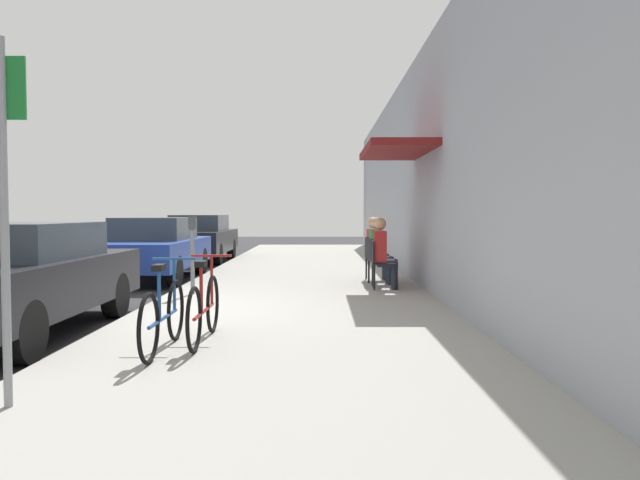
% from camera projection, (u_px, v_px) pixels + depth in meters
% --- Properties ---
extents(ground_plane, '(60.00, 60.00, 0.00)m').
position_uv_depth(ground_plane, '(135.00, 319.00, 8.72)').
color(ground_plane, '#2D2D30').
extents(sidewalk_slab, '(4.50, 32.00, 0.12)m').
position_uv_depth(sidewalk_slab, '(299.00, 296.00, 10.72)').
color(sidewalk_slab, '#9E9B93').
rests_on(sidewalk_slab, ground_plane).
extents(building_facade, '(1.40, 32.00, 4.56)m').
position_uv_depth(building_facade, '(437.00, 167.00, 10.63)').
color(building_facade, '#999EA8').
rests_on(building_facade, ground_plane).
extents(parked_car_0, '(1.80, 4.40, 1.38)m').
position_uv_depth(parked_car_0, '(13.00, 277.00, 7.47)').
color(parked_car_0, black).
rests_on(parked_car_0, ground_plane).
extents(parked_car_1, '(1.80, 4.40, 1.39)m').
position_uv_depth(parked_car_1, '(153.00, 248.00, 13.78)').
color(parked_car_1, navy).
rests_on(parked_car_1, ground_plane).
extents(parked_car_2, '(1.80, 4.40, 1.43)m').
position_uv_depth(parked_car_2, '(199.00, 237.00, 18.98)').
color(parked_car_2, black).
rests_on(parked_car_2, ground_plane).
extents(parking_meter, '(0.12, 0.10, 1.32)m').
position_uv_depth(parking_meter, '(192.00, 249.00, 10.47)').
color(parking_meter, slate).
rests_on(parking_meter, sidewalk_slab).
extents(street_sign, '(0.32, 0.06, 2.60)m').
position_uv_depth(street_sign, '(4.00, 193.00, 4.33)').
color(street_sign, gray).
rests_on(street_sign, sidewalk_slab).
extents(bicycle_0, '(0.46, 1.71, 0.90)m').
position_uv_depth(bicycle_0, '(163.00, 315.00, 6.14)').
color(bicycle_0, black).
rests_on(bicycle_0, sidewalk_slab).
extents(bicycle_1, '(0.46, 1.71, 0.90)m').
position_uv_depth(bicycle_1, '(204.00, 308.00, 6.58)').
color(bicycle_1, black).
rests_on(bicycle_1, sidewalk_slab).
extents(cafe_chair_0, '(0.46, 0.46, 0.87)m').
position_uv_depth(cafe_chair_0, '(380.00, 261.00, 11.16)').
color(cafe_chair_0, black).
rests_on(cafe_chair_0, sidewalk_slab).
extents(seated_patron_0, '(0.44, 0.37, 1.29)m').
position_uv_depth(seated_patron_0, '(383.00, 251.00, 11.15)').
color(seated_patron_0, '#232838').
rests_on(seated_patron_0, sidewalk_slab).
extents(cafe_chair_1, '(0.49, 0.49, 0.87)m').
position_uv_depth(cafe_chair_1, '(376.00, 258.00, 11.91)').
color(cafe_chair_1, black).
rests_on(cafe_chair_1, sidewalk_slab).
extents(seated_patron_1, '(0.46, 0.39, 1.29)m').
position_uv_depth(seated_patron_1, '(379.00, 248.00, 11.90)').
color(seated_patron_1, '#232838').
rests_on(seated_patron_1, sidewalk_slab).
extents(cafe_chair_2, '(0.47, 0.47, 0.87)m').
position_uv_depth(cafe_chair_2, '(373.00, 255.00, 12.66)').
color(cafe_chair_2, black).
rests_on(cafe_chair_2, sidewalk_slab).
extents(seated_patron_2, '(0.44, 0.38, 1.29)m').
position_uv_depth(seated_patron_2, '(376.00, 246.00, 12.66)').
color(seated_patron_2, '#232838').
rests_on(seated_patron_2, sidewalk_slab).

